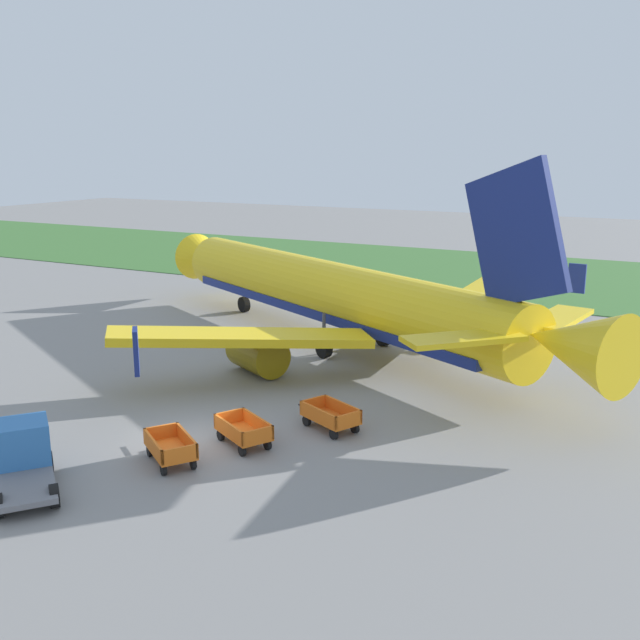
% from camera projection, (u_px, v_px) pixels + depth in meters
% --- Properties ---
extents(ground_plane, '(220.00, 220.00, 0.00)m').
position_uv_depth(ground_plane, '(196.00, 440.00, 29.59)').
color(ground_plane, gray).
extents(grass_strip, '(220.00, 28.00, 0.06)m').
position_uv_depth(grass_strip, '(488.00, 274.00, 68.66)').
color(grass_strip, '#3D7033').
rests_on(grass_strip, ground).
extents(airplane, '(35.07, 28.95, 11.34)m').
position_uv_depth(airplane, '(340.00, 296.00, 42.91)').
color(airplane, yellow).
rests_on(airplane, ground).
extents(baggage_cart_nearest, '(3.34, 2.62, 1.07)m').
position_uv_depth(baggage_cart_nearest, '(170.00, 447.00, 27.33)').
color(baggage_cart_nearest, orange).
rests_on(baggage_cart_nearest, ground).
extents(baggage_cart_second_in_row, '(3.47, 2.42, 1.07)m').
position_uv_depth(baggage_cart_second_in_row, '(243.00, 431.00, 28.96)').
color(baggage_cart_second_in_row, orange).
rests_on(baggage_cart_second_in_row, ground).
extents(baggage_cart_third_in_row, '(3.53, 2.33, 1.07)m').
position_uv_depth(baggage_cart_third_in_row, '(330.00, 416.00, 30.57)').
color(baggage_cart_third_in_row, orange).
rests_on(baggage_cart_third_in_row, ground).
extents(service_truck_beside_carts, '(4.60, 4.22, 2.10)m').
position_uv_depth(service_truck_beside_carts, '(22.00, 453.00, 25.59)').
color(service_truck_beside_carts, slate).
rests_on(service_truck_beside_carts, ground).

